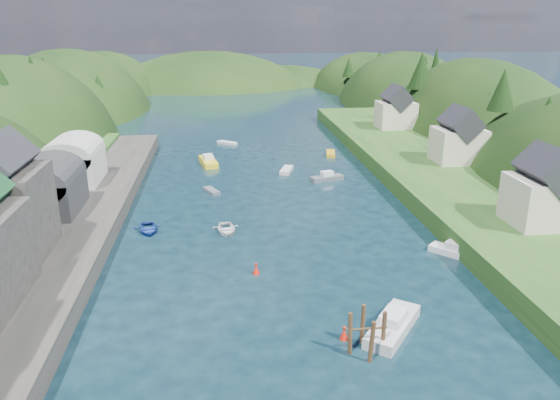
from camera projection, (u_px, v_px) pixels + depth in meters
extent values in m
plane|color=black|center=(264.00, 179.00, 81.74)|extent=(600.00, 600.00, 0.00)
ellipsoid|color=black|center=(17.00, 196.00, 103.49)|extent=(44.00, 75.56, 52.00)
ellipsoid|color=black|center=(73.00, 143.00, 143.80)|extent=(44.00, 75.56, 48.19)
ellipsoid|color=black|center=(103.00, 111.00, 182.87)|extent=(44.00, 75.56, 39.00)
ellipsoid|color=black|center=(471.00, 177.00, 112.68)|extent=(36.00, 75.56, 48.00)
ellipsoid|color=black|center=(404.00, 133.00, 153.00)|extent=(36.00, 75.56, 44.49)
ellipsoid|color=black|center=(365.00, 105.00, 192.11)|extent=(36.00, 75.56, 36.00)
ellipsoid|color=black|center=(209.00, 114.00, 196.96)|extent=(80.00, 60.00, 44.00)
ellipsoid|color=black|center=(283.00, 113.00, 209.95)|extent=(70.00, 56.00, 36.00)
cone|color=black|center=(3.00, 88.00, 83.72)|extent=(4.73, 4.73, 5.95)
cone|color=black|center=(32.00, 76.00, 95.75)|extent=(4.34, 4.34, 7.17)
cone|color=black|center=(61.00, 93.00, 107.13)|extent=(5.28, 5.28, 6.00)
cone|color=black|center=(44.00, 72.00, 115.06)|extent=(4.77, 4.77, 6.22)
cone|color=black|center=(98.00, 85.00, 124.13)|extent=(4.07, 4.07, 4.75)
cone|color=black|center=(79.00, 71.00, 136.40)|extent=(4.56, 4.56, 8.96)
cone|color=black|center=(89.00, 77.00, 145.23)|extent=(4.75, 4.75, 4.99)
cone|color=black|center=(104.00, 69.00, 156.64)|extent=(4.27, 4.27, 7.37)
cone|color=black|center=(547.00, 120.00, 73.87)|extent=(5.29, 5.29, 6.40)
cone|color=black|center=(503.00, 90.00, 82.12)|extent=(4.07, 4.07, 6.35)
cone|color=black|center=(487.00, 110.00, 91.35)|extent=(3.40, 3.40, 5.95)
cone|color=black|center=(463.00, 82.00, 107.46)|extent=(4.94, 4.94, 7.82)
cone|color=black|center=(421.00, 70.00, 111.33)|extent=(5.25, 5.25, 7.40)
cone|color=black|center=(435.00, 67.00, 119.68)|extent=(3.36, 3.36, 8.39)
cone|color=black|center=(425.00, 71.00, 132.77)|extent=(4.57, 4.57, 6.98)
cone|color=black|center=(395.00, 71.00, 150.45)|extent=(3.59, 3.59, 6.00)
cone|color=black|center=(379.00, 61.00, 155.52)|extent=(4.14, 4.14, 5.41)
cone|color=black|center=(349.00, 67.00, 166.63)|extent=(3.83, 3.83, 5.71)
cube|color=#2D2B28|center=(33.00, 267.00, 50.65)|extent=(12.00, 110.00, 2.00)
cube|color=#2D2B28|center=(6.00, 213.00, 49.79)|extent=(7.00, 8.00, 8.00)
cube|color=#2D2D30|center=(47.00, 194.00, 61.73)|extent=(7.00, 9.00, 4.00)
cylinder|color=#2D2D30|center=(45.00, 177.00, 61.10)|extent=(7.00, 9.00, 7.00)
cube|color=#B2B2A8|center=(73.00, 167.00, 73.04)|extent=(7.00, 9.00, 4.00)
cylinder|color=#B2B2A8|center=(72.00, 152.00, 72.41)|extent=(7.00, 9.00, 7.00)
cube|color=#234719|center=(452.00, 185.00, 74.55)|extent=(16.00, 120.00, 2.40)
cube|color=beige|center=(544.00, 201.00, 56.62)|extent=(7.00, 6.00, 5.00)
cube|color=black|center=(549.00, 170.00, 55.56)|extent=(5.15, 6.24, 5.15)
cube|color=beige|center=(458.00, 145.00, 81.33)|extent=(7.00, 6.00, 5.00)
cube|color=black|center=(461.00, 123.00, 80.27)|extent=(5.15, 6.24, 5.15)
cube|color=beige|center=(396.00, 115.00, 106.67)|extent=(7.00, 6.00, 5.00)
cube|color=black|center=(397.00, 98.00, 105.61)|extent=(5.15, 6.24, 5.15)
cylinder|color=#382314|center=(383.00, 335.00, 39.24)|extent=(0.32, 0.32, 3.77)
cylinder|color=#382314|center=(362.00, 327.00, 40.26)|extent=(0.32, 0.32, 3.77)
cylinder|color=#382314|center=(350.00, 337.00, 38.98)|extent=(0.32, 0.32, 3.77)
cylinder|color=#382314|center=(371.00, 346.00, 37.96)|extent=(0.32, 0.32, 3.77)
cylinder|color=#382314|center=(367.00, 329.00, 38.91)|extent=(2.93, 0.16, 0.16)
cone|color=#B61A0E|center=(344.00, 334.00, 40.92)|extent=(0.70, 0.70, 0.90)
sphere|color=#B61A0E|center=(344.00, 328.00, 40.76)|extent=(0.30, 0.30, 0.30)
cone|color=#B61A0E|center=(256.00, 269.00, 51.37)|extent=(0.70, 0.70, 0.90)
sphere|color=#B61A0E|center=(256.00, 265.00, 51.21)|extent=(0.30, 0.30, 0.30)
cube|color=gold|center=(331.00, 154.00, 95.82)|extent=(2.24, 4.65, 0.62)
cube|color=yellow|center=(208.00, 162.00, 89.73)|extent=(3.42, 6.89, 0.92)
cube|color=silver|center=(208.00, 157.00, 89.46)|extent=(1.94, 2.56, 0.70)
cube|color=silver|center=(393.00, 327.00, 41.90)|extent=(5.95, 6.92, 0.97)
cube|color=silver|center=(393.00, 316.00, 41.62)|extent=(2.72, 2.90, 0.70)
cube|color=silver|center=(286.00, 170.00, 85.50)|extent=(2.66, 4.50, 0.60)
cube|color=#535A5F|center=(212.00, 191.00, 75.42)|extent=(2.47, 3.61, 0.48)
cube|color=silver|center=(227.00, 143.00, 104.01)|extent=(3.91, 3.58, 0.56)
imported|color=silver|center=(226.00, 229.00, 61.58)|extent=(3.35, 4.46, 0.88)
imported|color=navy|center=(148.00, 229.00, 61.65)|extent=(3.86, 4.83, 0.89)
cube|color=#50575C|center=(327.00, 178.00, 80.98)|extent=(5.24, 3.04, 0.70)
cube|color=silver|center=(327.00, 174.00, 80.75)|extent=(2.00, 1.61, 0.70)
cube|color=silver|center=(454.00, 252.00, 55.45)|extent=(4.64, 4.77, 0.70)
cube|color=silver|center=(455.00, 246.00, 55.22)|extent=(2.04, 2.07, 0.70)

